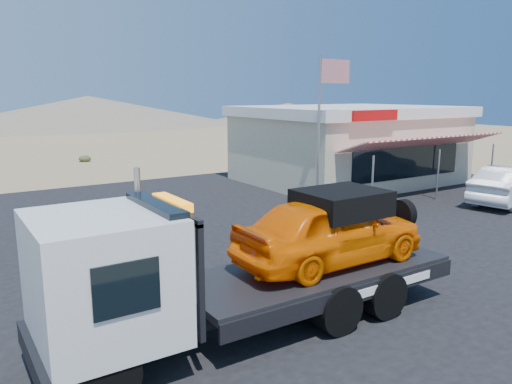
% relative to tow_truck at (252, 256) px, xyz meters
% --- Properties ---
extents(ground, '(120.00, 120.00, 0.00)m').
position_rel_tow_truck_xyz_m(ground, '(2.88, 2.63, -1.53)').
color(ground, '#9B7C58').
rests_on(ground, ground).
extents(asphalt_lot, '(32.00, 24.00, 0.02)m').
position_rel_tow_truck_xyz_m(asphalt_lot, '(4.88, 5.63, -1.52)').
color(asphalt_lot, black).
rests_on(asphalt_lot, ground).
extents(tow_truck, '(8.47, 2.51, 2.83)m').
position_rel_tow_truck_xyz_m(tow_truck, '(0.00, 0.00, 0.00)').
color(tow_truck, black).
rests_on(tow_truck, asphalt_lot).
extents(white_sedan, '(5.04, 2.52, 1.59)m').
position_rel_tow_truck_xyz_m(white_sedan, '(15.14, 3.67, -0.71)').
color(white_sedan, silver).
rests_on(white_sedan, asphalt_lot).
extents(jerky_store, '(10.40, 9.97, 3.90)m').
position_rel_tow_truck_xyz_m(jerky_store, '(13.38, 11.60, 0.47)').
color(jerky_store, '#BDB48E').
rests_on(jerky_store, asphalt_lot).
extents(flagpole, '(1.55, 0.10, 6.00)m').
position_rel_tow_truck_xyz_m(flagpole, '(7.81, 7.13, 2.24)').
color(flagpole, '#99999E').
rests_on(flagpole, asphalt_lot).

